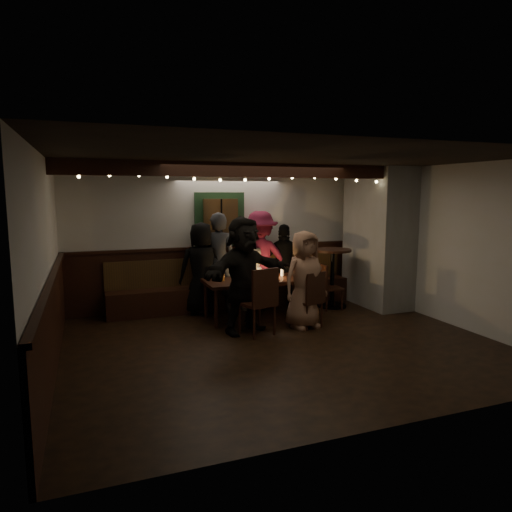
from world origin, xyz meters
name	(u,v)px	position (x,y,z in m)	size (l,w,h in m)	color
room	(305,254)	(1.07, 1.42, 1.07)	(6.02, 5.01, 2.62)	black
dining_table	(260,282)	(0.21, 1.40, 0.62)	(1.90, 0.81, 0.82)	black
chair_near_left	(261,298)	(-0.14, 0.45, 0.58)	(0.58, 0.58, 1.04)	black
chair_near_right	(311,296)	(0.76, 0.57, 0.51)	(0.52, 0.52, 0.91)	black
chair_end	(327,284)	(1.57, 1.51, 0.48)	(0.41, 0.41, 0.85)	black
high_top	(332,270)	(1.77, 1.67, 0.69)	(0.69, 0.69, 1.10)	black
person_a	(202,268)	(-0.65, 2.04, 0.82)	(0.80, 0.52, 1.63)	black
person_b	(218,262)	(-0.34, 2.06, 0.90)	(0.66, 0.43, 1.80)	#2B2D31
person_c	(248,268)	(0.21, 2.05, 0.77)	(0.75, 0.58, 1.54)	beige
person_d	(260,259)	(0.49, 2.13, 0.90)	(1.17, 0.67, 1.81)	#581127
person_e	(285,265)	(0.95, 2.04, 0.78)	(0.91, 0.38, 1.56)	black
person_f	(244,274)	(-0.31, 0.75, 0.90)	(1.67, 0.53, 1.80)	black
person_g	(304,280)	(0.67, 0.62, 0.78)	(0.76, 0.50, 1.56)	#996B51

